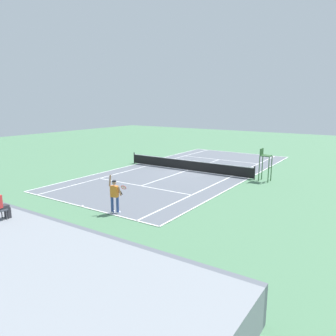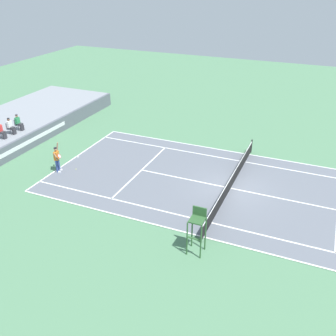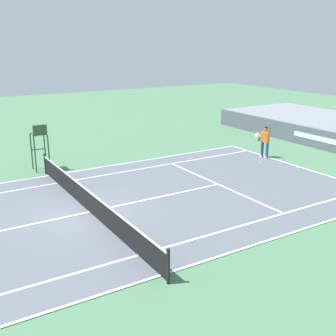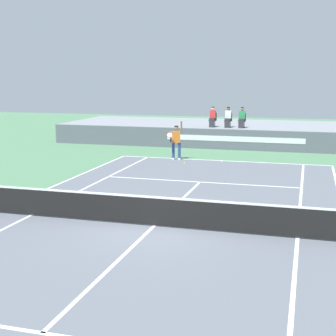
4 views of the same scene
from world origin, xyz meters
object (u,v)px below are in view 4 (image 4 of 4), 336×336
object	(u,v)px
spectator_seated_0	(213,117)
tennis_player	(176,141)
spectator_seated_1	(228,118)
spectator_seated_2	(242,118)
tennis_ball	(185,163)

from	to	relation	value
spectator_seated_0	tennis_player	distance (m)	5.76
spectator_seated_1	tennis_player	distance (m)	5.98
spectator_seated_0	spectator_seated_2	size ratio (longest dim) A/B	1.00
spectator_seated_1	spectator_seated_2	world-z (taller)	same
spectator_seated_1	tennis_ball	size ratio (longest dim) A/B	18.60
spectator_seated_1	spectator_seated_2	size ratio (longest dim) A/B	1.00
spectator_seated_2	tennis_player	size ratio (longest dim) A/B	0.61
spectator_seated_2	tennis_player	distance (m)	6.30
spectator_seated_1	spectator_seated_2	bearing A→B (deg)	0.00
spectator_seated_0	tennis_ball	size ratio (longest dim) A/B	18.60
spectator_seated_1	spectator_seated_2	distance (m)	0.86
spectator_seated_1	tennis_ball	bearing A→B (deg)	-99.80
spectator_seated_0	tennis_ball	bearing A→B (deg)	-91.40
spectator_seated_2	spectator_seated_1	bearing A→B (deg)	180.00
tennis_player	tennis_ball	size ratio (longest dim) A/B	30.63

